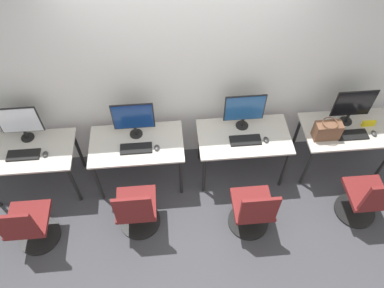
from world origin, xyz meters
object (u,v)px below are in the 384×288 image
at_px(monitor_right, 244,110).
at_px(monitor_far_right, 353,105).
at_px(handbag, 327,130).
at_px(mouse_far_left, 45,154).
at_px(monitor_left, 133,118).
at_px(keyboard_far_right, 352,135).
at_px(keyboard_left, 136,148).
at_px(office_chair_far_right, 366,200).
at_px(keyboard_far_left, 23,155).
at_px(office_chair_far_left, 29,227).
at_px(office_chair_right, 253,211).
at_px(keyboard_right, 245,140).
at_px(mouse_far_right, 374,133).
at_px(office_chair_left, 137,211).
at_px(mouse_right, 266,140).
at_px(mouse_left, 157,148).
at_px(monitor_far_left, 19,122).

bearing_deg(monitor_right, monitor_far_right, -1.83).
bearing_deg(handbag, mouse_far_left, 179.78).
relative_size(monitor_left, monitor_far_right, 1.00).
distance_m(monitor_right, keyboard_far_right, 1.31).
relative_size(monitor_right, monitor_far_right, 1.00).
bearing_deg(keyboard_left, office_chair_far_right, -14.90).
height_order(mouse_far_left, monitor_left, monitor_left).
xyz_separation_m(keyboard_far_left, office_chair_far_left, (0.06, -0.70, -0.37)).
bearing_deg(office_chair_far_right, office_chair_right, -178.66).
xyz_separation_m(keyboard_right, mouse_far_right, (1.52, -0.03, 0.01)).
distance_m(office_chair_far_left, keyboard_far_right, 3.78).
height_order(keyboard_left, office_chair_left, office_chair_left).
relative_size(mouse_right, monitor_far_right, 0.18).
relative_size(monitor_right, office_chair_right, 0.55).
xyz_separation_m(keyboard_left, office_chair_left, (-0.03, -0.60, -0.37)).
bearing_deg(mouse_right, keyboard_far_left, 179.46).
height_order(office_chair_far_left, monitor_right, monitor_right).
relative_size(office_chair_left, mouse_far_right, 9.87).
height_order(monitor_left, keyboard_left, monitor_left).
bearing_deg(monitor_left, keyboard_far_left, -170.83).
height_order(office_chair_left, mouse_right, office_chair_left).
relative_size(office_chair_right, monitor_far_right, 1.80).
xyz_separation_m(keyboard_far_left, handbag, (3.44, -0.03, 0.11)).
relative_size(mouse_left, keyboard_far_right, 0.25).
bearing_deg(office_chair_right, office_chair_far_right, 1.34).
xyz_separation_m(mouse_far_left, office_chair_far_left, (-0.18, -0.69, -0.37)).
xyz_separation_m(monitor_left, keyboard_right, (1.26, -0.21, -0.27)).
bearing_deg(keyboard_left, keyboard_right, 0.45).
relative_size(keyboard_far_left, mouse_far_left, 4.02).
bearing_deg(monitor_right, handbag, -15.08).
bearing_deg(mouse_left, keyboard_far_right, -0.09).
xyz_separation_m(monitor_far_left, keyboard_right, (2.51, -0.27, -0.27)).
height_order(monitor_far_left, office_chair_right, monitor_far_left).
relative_size(monitor_far_left, keyboard_far_right, 1.36).
bearing_deg(office_chair_right, mouse_far_left, 162.41).
bearing_deg(keyboard_far_left, monitor_right, 5.11).
bearing_deg(keyboard_left, monitor_far_right, 4.60).
bearing_deg(mouse_far_right, keyboard_far_right, 178.92).
xyz_separation_m(monitor_far_right, office_chair_far_right, (0.06, -0.89, -0.63)).
relative_size(keyboard_far_left, monitor_far_right, 0.73).
relative_size(mouse_far_left, keyboard_right, 0.25).
bearing_deg(office_chair_left, office_chair_right, -5.27).
relative_size(keyboard_far_right, mouse_far_right, 4.02).
distance_m(mouse_far_left, mouse_far_right, 3.79).
bearing_deg(keyboard_far_right, monitor_far_left, 175.53).
relative_size(office_chair_left, monitor_right, 1.80).
relative_size(mouse_far_left, keyboard_left, 0.25).
bearing_deg(office_chair_far_left, mouse_left, 25.01).
bearing_deg(monitor_left, office_chair_right, -36.77).
xyz_separation_m(keyboard_far_left, monitor_far_right, (3.77, 0.18, 0.27)).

